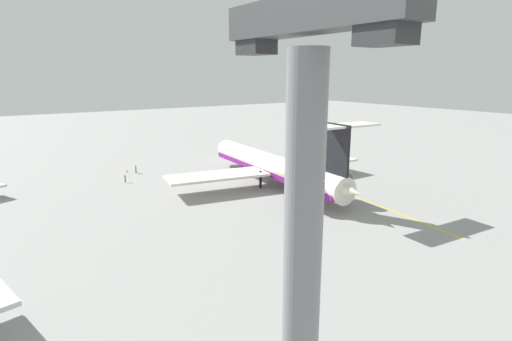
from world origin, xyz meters
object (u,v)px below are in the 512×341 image
Objects in this scene: safety_cone_nose at (127,171)px; main_jetliner at (276,167)px; ground_crew_near_tail at (136,168)px; ground_crew_near_nose at (125,177)px.

main_jetliner is at bearing -142.52° from safety_cone_nose.
main_jetliner is 35.26m from safety_cone_nose.
main_jetliner reaches higher than ground_crew_near_tail.
safety_cone_nose is at bearing 8.78° from ground_crew_near_tail.
ground_crew_near_nose is at bearing 55.59° from main_jetliner.
ground_crew_near_tail reaches higher than safety_cone_nose.
ground_crew_near_tail is at bearing -141.63° from safety_cone_nose.
ground_crew_near_tail is 2.57m from safety_cone_nose.
main_jetliner reaches higher than ground_crew_near_nose.
ground_crew_near_nose is 9.09m from safety_cone_nose.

